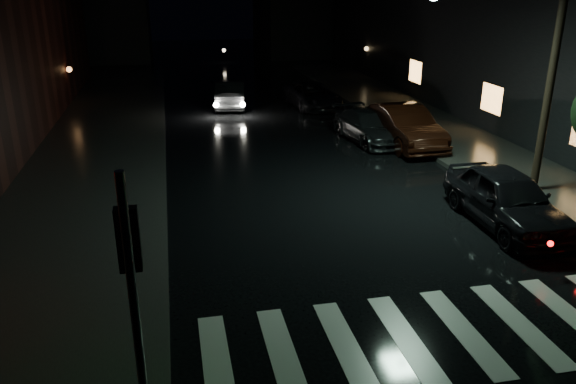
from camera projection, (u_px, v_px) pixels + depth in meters
ground at (288, 373)px, 9.76m from camera, size 120.00×120.00×0.00m
sidewalk_left at (86, 156)px, 21.58m from camera, size 6.00×44.00×0.15m
sidewalk_right at (446, 135)px, 24.49m from camera, size 4.00×44.00×0.15m
building_right at (542, 52)px, 28.47m from camera, size 10.00×40.00×6.00m
building_far_left at (63, 11)px, 47.61m from camera, size 14.00×10.00×8.00m
building_far_right at (335, 14)px, 52.44m from camera, size 14.00×10.00×7.00m
crosswalk at (435, 335)px, 10.79m from camera, size 9.00×3.00×0.01m
signal_pole_corner at (154, 369)px, 7.46m from camera, size 0.68×0.61×4.20m
utility_pole at (536, 47)px, 16.26m from camera, size 4.92×0.44×8.00m
parked_car_a at (507, 198)px, 15.42m from camera, size 1.95×4.65×1.57m
parked_car_b at (404, 126)px, 22.93m from camera, size 1.92×5.05×1.64m
parked_car_c at (368, 126)px, 23.67m from camera, size 2.33×4.58×1.27m
parked_car_d at (313, 95)px, 29.98m from camera, size 2.55×4.88×1.31m
oncoming_car at (231, 94)px, 30.07m from camera, size 2.08×4.48×1.42m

